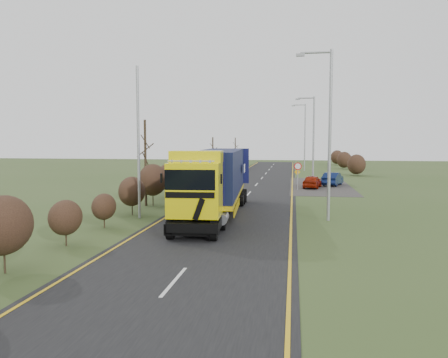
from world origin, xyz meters
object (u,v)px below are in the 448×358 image
speed_sign (298,170)px  car_red_hatchback (312,182)px  car_blue_sedan (333,179)px  streetlight_near (328,127)px  lorry (217,178)px

speed_sign → car_red_hatchback: bearing=52.0°
car_red_hatchback → speed_sign: bearing=63.3°
car_red_hatchback → car_blue_sedan: 3.52m
car_blue_sedan → speed_sign: size_ratio=1.59×
streetlight_near → speed_sign: 16.21m
lorry → car_red_hatchback: size_ratio=4.03×
lorry → speed_sign: (5.00, 15.17, -0.51)m
car_red_hatchback → speed_sign: speed_sign is taller
streetlight_near → speed_sign: (-1.47, 15.75, -3.53)m
car_red_hatchback → speed_sign: (-1.43, -1.83, 1.19)m
lorry → speed_sign: bearing=67.9°
car_red_hatchback → streetlight_near: bearing=101.4°
speed_sign → lorry: bearing=-108.2°
streetlight_near → car_blue_sedan: bearing=84.0°
car_red_hatchback → lorry: bearing=80.5°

